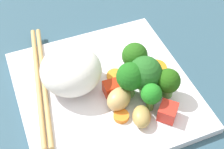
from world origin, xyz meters
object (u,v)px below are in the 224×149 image
object	(u,v)px
chopstick_pair	(41,81)
square_plate	(105,90)
rice_mound	(71,70)
carrot_slice_0	(158,82)
broccoli_floret_1	(135,57)

from	to	relation	value
chopstick_pair	square_plate	bearing A→B (deg)	71.76
square_plate	chopstick_pair	xyz separation A→B (cm)	(4.65, 8.19, 0.97)
rice_mound	carrot_slice_0	bearing A→B (deg)	-112.35
square_plate	rice_mound	bearing A→B (deg)	59.81
rice_mound	broccoli_floret_1	size ratio (longest dim) A/B	1.44
carrot_slice_0	square_plate	bearing A→B (deg)	72.25
rice_mound	chopstick_pair	world-z (taller)	rice_mound
rice_mound	chopstick_pair	distance (cm)	5.50
square_plate	rice_mound	xyz separation A→B (cm)	(2.35, 4.04, 3.76)
broccoli_floret_1	carrot_slice_0	bearing A→B (deg)	-138.44
square_plate	rice_mound	size ratio (longest dim) A/B	2.84
square_plate	broccoli_floret_1	size ratio (longest dim) A/B	4.07
square_plate	chopstick_pair	size ratio (longest dim) A/B	1.08
carrot_slice_0	chopstick_pair	size ratio (longest dim) A/B	0.12
rice_mound	broccoli_floret_1	world-z (taller)	rice_mound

